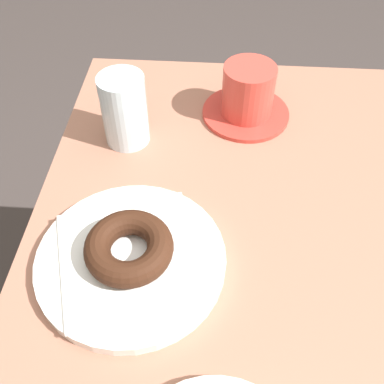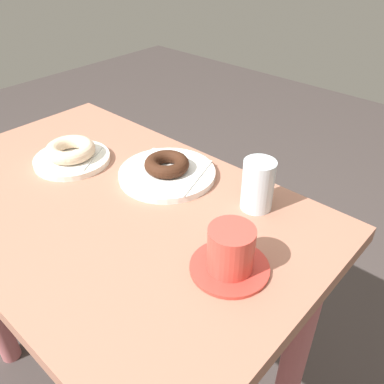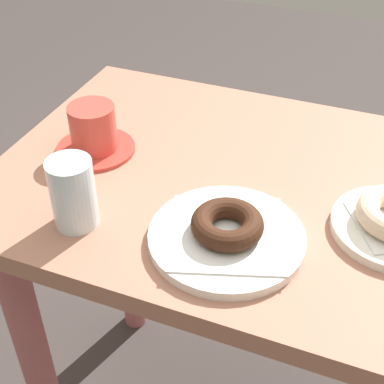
% 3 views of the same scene
% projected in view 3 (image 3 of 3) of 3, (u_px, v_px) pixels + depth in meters
% --- Properties ---
extents(table, '(0.97, 0.61, 0.78)m').
position_uv_depth(table, '(268.00, 255.00, 1.03)').
color(table, '#A36A54').
rests_on(table, ground_plane).
extents(plate_chocolate_ring, '(0.23, 0.23, 0.02)m').
position_uv_depth(plate_chocolate_ring, '(227.00, 238.00, 0.82)').
color(plate_chocolate_ring, white).
rests_on(plate_chocolate_ring, table).
extents(napkin_chocolate_ring, '(0.21, 0.21, 0.00)m').
position_uv_depth(napkin_chocolate_ring, '(227.00, 233.00, 0.81)').
color(napkin_chocolate_ring, white).
rests_on(napkin_chocolate_ring, plate_chocolate_ring).
extents(donut_chocolate_ring, '(0.11, 0.11, 0.03)m').
position_uv_depth(donut_chocolate_ring, '(227.00, 224.00, 0.80)').
color(donut_chocolate_ring, '#381D11').
rests_on(donut_chocolate_ring, napkin_chocolate_ring).
extents(water_glass, '(0.07, 0.07, 0.11)m').
position_uv_depth(water_glass, '(73.00, 193.00, 0.82)').
color(water_glass, silver).
rests_on(water_glass, table).
extents(coffee_cup, '(0.14, 0.14, 0.09)m').
position_uv_depth(coffee_cup, '(93.00, 131.00, 0.99)').
color(coffee_cup, '#C83A2F').
rests_on(coffee_cup, table).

